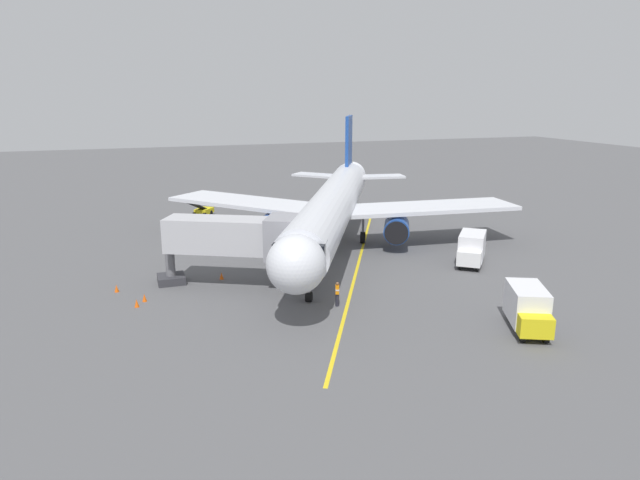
{
  "coord_description": "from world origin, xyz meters",
  "views": [
    {
      "loc": [
        18.76,
        48.33,
        14.07
      ],
      "look_at": [
        4.89,
        7.61,
        3.0
      ],
      "focal_mm": 32.31,
      "sensor_mm": 36.0,
      "label": 1
    }
  ],
  "objects_px": {
    "safety_cone_nose_right": "(137,303)",
    "box_truck_starboard_side": "(528,308)",
    "airplane": "(333,207)",
    "safety_cone_wing_port": "(222,276)",
    "jet_bridge": "(242,237)",
    "safety_cone_wing_starboard": "(117,288)",
    "belt_loader_near_nose": "(203,211)",
    "box_truck_portside": "(471,248)",
    "ground_crew_marshaller": "(337,294)",
    "safety_cone_nose_left": "(144,298)"
  },
  "relations": [
    {
      "from": "safety_cone_nose_right",
      "to": "box_truck_starboard_side",
      "type": "bearing_deg",
      "value": 152.46
    },
    {
      "from": "airplane",
      "to": "safety_cone_wing_port",
      "type": "distance_m",
      "value": 12.95
    },
    {
      "from": "jet_bridge",
      "to": "safety_cone_wing_starboard",
      "type": "height_order",
      "value": "jet_bridge"
    },
    {
      "from": "box_truck_starboard_side",
      "to": "safety_cone_wing_starboard",
      "type": "height_order",
      "value": "box_truck_starboard_side"
    },
    {
      "from": "airplane",
      "to": "box_truck_starboard_side",
      "type": "height_order",
      "value": "airplane"
    },
    {
      "from": "belt_loader_near_nose",
      "to": "safety_cone_wing_starboard",
      "type": "xyz_separation_m",
      "value": [
        9.49,
        24.42,
        -0.44
      ]
    },
    {
      "from": "jet_bridge",
      "to": "airplane",
      "type": "bearing_deg",
      "value": -142.29
    },
    {
      "from": "jet_bridge",
      "to": "safety_cone_wing_port",
      "type": "distance_m",
      "value": 4.32
    },
    {
      "from": "box_truck_starboard_side",
      "to": "safety_cone_wing_port",
      "type": "relative_size",
      "value": 9.08
    },
    {
      "from": "box_truck_starboard_side",
      "to": "safety_cone_wing_port",
      "type": "height_order",
      "value": "box_truck_starboard_side"
    },
    {
      "from": "safety_cone_nose_right",
      "to": "safety_cone_wing_port",
      "type": "height_order",
      "value": "same"
    },
    {
      "from": "jet_bridge",
      "to": "safety_cone_nose_right",
      "type": "height_order",
      "value": "jet_bridge"
    },
    {
      "from": "belt_loader_near_nose",
      "to": "safety_cone_wing_starboard",
      "type": "bearing_deg",
      "value": 68.77
    },
    {
      "from": "airplane",
      "to": "box_truck_portside",
      "type": "height_order",
      "value": "airplane"
    },
    {
      "from": "ground_crew_marshaller",
      "to": "safety_cone_nose_right",
      "type": "relative_size",
      "value": 3.11
    },
    {
      "from": "belt_loader_near_nose",
      "to": "safety_cone_nose_left",
      "type": "distance_m",
      "value": 28.16
    },
    {
      "from": "airplane",
      "to": "box_truck_portside",
      "type": "bearing_deg",
      "value": 138.75
    },
    {
      "from": "safety_cone_nose_right",
      "to": "safety_cone_wing_starboard",
      "type": "xyz_separation_m",
      "value": [
        1.29,
        -3.64,
        0.0
      ]
    },
    {
      "from": "safety_cone_wing_port",
      "to": "safety_cone_wing_starboard",
      "type": "height_order",
      "value": "same"
    },
    {
      "from": "jet_bridge",
      "to": "safety_cone_nose_right",
      "type": "distance_m",
      "value": 8.65
    },
    {
      "from": "belt_loader_near_nose",
      "to": "safety_cone_wing_starboard",
      "type": "height_order",
      "value": "belt_loader_near_nose"
    },
    {
      "from": "box_truck_portside",
      "to": "safety_cone_wing_starboard",
      "type": "height_order",
      "value": "box_truck_portside"
    },
    {
      "from": "box_truck_starboard_side",
      "to": "safety_cone_nose_right",
      "type": "relative_size",
      "value": 9.08
    },
    {
      "from": "ground_crew_marshaller",
      "to": "box_truck_starboard_side",
      "type": "height_order",
      "value": "box_truck_starboard_side"
    },
    {
      "from": "airplane",
      "to": "safety_cone_nose_right",
      "type": "distance_m",
      "value": 20.34
    },
    {
      "from": "ground_crew_marshaller",
      "to": "safety_cone_wing_starboard",
      "type": "distance_m",
      "value": 16.19
    },
    {
      "from": "airplane",
      "to": "safety_cone_nose_left",
      "type": "bearing_deg",
      "value": 26.87
    },
    {
      "from": "airplane",
      "to": "safety_cone_nose_left",
      "type": "height_order",
      "value": "airplane"
    },
    {
      "from": "box_truck_starboard_side",
      "to": "safety_cone_wing_starboard",
      "type": "xyz_separation_m",
      "value": [
        23.69,
        -15.32,
        -1.11
      ]
    },
    {
      "from": "airplane",
      "to": "belt_loader_near_nose",
      "type": "distance_m",
      "value": 20.97
    },
    {
      "from": "ground_crew_marshaller",
      "to": "airplane",
      "type": "bearing_deg",
      "value": -108.78
    },
    {
      "from": "airplane",
      "to": "safety_cone_nose_right",
      "type": "xyz_separation_m",
      "value": [
        17.56,
        9.58,
        -3.73
      ]
    },
    {
      "from": "jet_bridge",
      "to": "belt_loader_near_nose",
      "type": "xyz_separation_m",
      "value": [
        -0.52,
        -26.12,
        -3.05
      ]
    },
    {
      "from": "safety_cone_wing_starboard",
      "to": "box_truck_portside",
      "type": "bearing_deg",
      "value": 175.35
    },
    {
      "from": "safety_cone_wing_starboard",
      "to": "jet_bridge",
      "type": "bearing_deg",
      "value": 169.24
    },
    {
      "from": "box_truck_starboard_side",
      "to": "safety_cone_nose_right",
      "type": "distance_m",
      "value": 25.29
    },
    {
      "from": "jet_bridge",
      "to": "safety_cone_wing_port",
      "type": "bearing_deg",
      "value": -60.23
    },
    {
      "from": "belt_loader_near_nose",
      "to": "safety_cone_nose_left",
      "type": "relative_size",
      "value": 8.03
    },
    {
      "from": "box_truck_starboard_side",
      "to": "safety_cone_nose_left",
      "type": "xyz_separation_m",
      "value": [
        21.86,
        -12.64,
        -1.11
      ]
    },
    {
      "from": "safety_cone_nose_left",
      "to": "box_truck_portside",
      "type": "bearing_deg",
      "value": -179.15
    },
    {
      "from": "safety_cone_nose_right",
      "to": "safety_cone_wing_starboard",
      "type": "bearing_deg",
      "value": -70.46
    },
    {
      "from": "ground_crew_marshaller",
      "to": "box_truck_portside",
      "type": "relative_size",
      "value": 0.36
    },
    {
      "from": "airplane",
      "to": "jet_bridge",
      "type": "bearing_deg",
      "value": 37.71
    },
    {
      "from": "ground_crew_marshaller",
      "to": "safety_cone_nose_left",
      "type": "bearing_deg",
      "value": -22.53
    },
    {
      "from": "safety_cone_nose_left",
      "to": "safety_cone_wing_starboard",
      "type": "height_order",
      "value": "same"
    },
    {
      "from": "ground_crew_marshaller",
      "to": "belt_loader_near_nose",
      "type": "height_order",
      "value": "belt_loader_near_nose"
    },
    {
      "from": "safety_cone_nose_left",
      "to": "safety_cone_nose_right",
      "type": "xyz_separation_m",
      "value": [
        0.54,
        0.96,
        0.0
      ]
    },
    {
      "from": "belt_loader_near_nose",
      "to": "box_truck_starboard_side",
      "type": "xyz_separation_m",
      "value": [
        -14.21,
        39.74,
        0.67
      ]
    },
    {
      "from": "safety_cone_nose_right",
      "to": "airplane",
      "type": "bearing_deg",
      "value": -151.38
    },
    {
      "from": "airplane",
      "to": "ground_crew_marshaller",
      "type": "height_order",
      "value": "airplane"
    }
  ]
}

